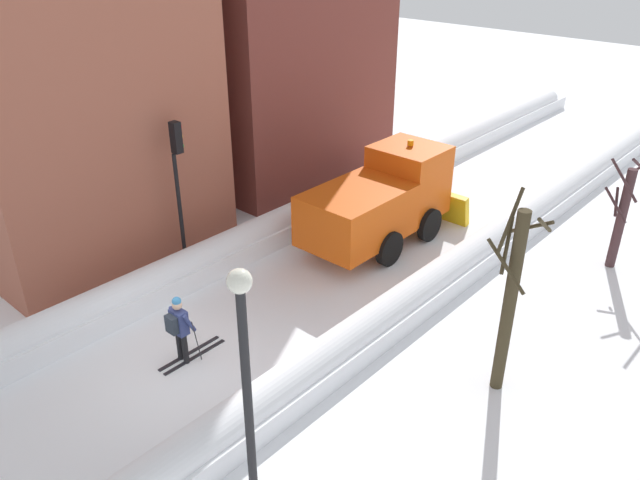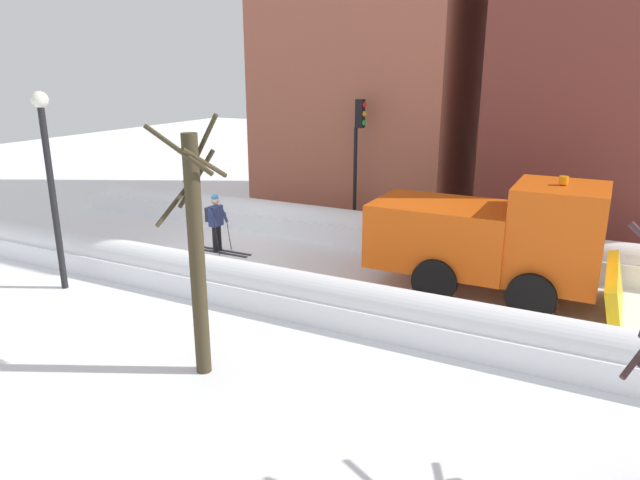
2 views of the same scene
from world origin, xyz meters
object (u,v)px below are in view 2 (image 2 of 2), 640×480
object	(u,v)px
plow_truck	(495,238)
bare_tree_near	(196,250)
skier	(216,220)
traffic_light_pole	(358,141)
street_lamp	(49,167)

from	to	relation	value
plow_truck	bare_tree_near	world-z (taller)	bare_tree_near
skier	traffic_light_pole	distance (m)	5.29
plow_truck	traffic_light_pole	size ratio (longest dim) A/B	1.34
street_lamp	skier	bearing A→B (deg)	159.04
traffic_light_pole	bare_tree_near	size ratio (longest dim) A/B	0.95
skier	bare_tree_near	xyz separation A→B (m)	(6.06, 4.22, 1.38)
street_lamp	bare_tree_near	xyz separation A→B (m)	(1.78, 5.86, -0.76)
skier	street_lamp	distance (m)	5.06
skier	bare_tree_near	bearing A→B (deg)	34.82
street_lamp	bare_tree_near	distance (m)	6.17
traffic_light_pole	street_lamp	bearing A→B (deg)	-30.24
traffic_light_pole	street_lamp	world-z (taller)	street_lamp
skier	street_lamp	world-z (taller)	street_lamp
traffic_light_pole	street_lamp	distance (m)	9.32
plow_truck	skier	bearing A→B (deg)	-88.31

